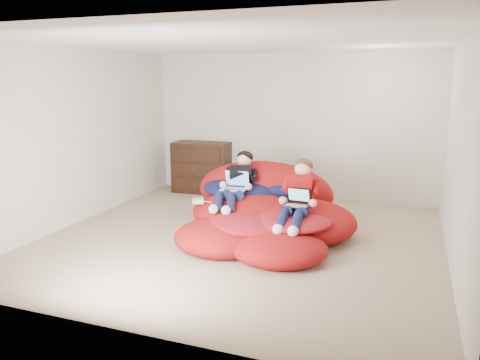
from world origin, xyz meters
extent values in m
cube|color=tan|center=(0.00, 0.00, -0.12)|extent=(5.10, 5.10, 0.25)
cube|color=beige|center=(0.00, 2.51, 1.25)|extent=(5.10, 0.02, 2.50)
cube|color=beige|center=(0.00, -2.51, 1.25)|extent=(5.10, 0.02, 2.50)
cube|color=beige|center=(-2.51, 0.00, 1.25)|extent=(0.02, 5.10, 2.50)
cube|color=beige|center=(2.51, 0.00, 1.25)|extent=(0.02, 5.10, 2.50)
cube|color=white|center=(0.00, 0.00, 2.51)|extent=(5.10, 5.10, 0.02)
cube|color=black|center=(-1.60, 2.23, 0.46)|extent=(1.06, 0.58, 0.92)
cube|color=black|center=(-1.60, 1.97, 0.18)|extent=(0.92, 0.08, 0.22)
cylinder|color=#4C3F26|center=(-1.60, 1.95, 0.18)|extent=(0.03, 0.06, 0.03)
cube|color=black|center=(-1.60, 1.97, 0.46)|extent=(0.92, 0.08, 0.22)
cylinder|color=#4C3F26|center=(-1.60, 1.95, 0.46)|extent=(0.03, 0.06, 0.03)
cube|color=black|center=(-1.60, 1.97, 0.74)|extent=(0.92, 0.08, 0.22)
cylinder|color=#4C3F26|center=(-1.60, 1.95, 0.74)|extent=(0.03, 0.06, 0.03)
ellipsoid|color=#AB1313|center=(-0.07, 0.51, 0.22)|extent=(1.62, 1.45, 0.58)
ellipsoid|color=#AB1313|center=(0.69, 0.40, 0.20)|extent=(1.50, 1.45, 0.54)
ellipsoid|color=#AB1313|center=(0.30, -0.04, 0.18)|extent=(1.34, 1.07, 0.43)
ellipsoid|color=#AB1313|center=(-0.11, -0.41, 0.14)|extent=(1.22, 1.12, 0.41)
ellipsoid|color=#AB1313|center=(0.63, -0.48, 0.13)|extent=(1.17, 1.06, 0.38)
ellipsoid|color=#AB1313|center=(-0.02, 1.04, 0.40)|extent=(2.09, 0.92, 0.92)
ellipsoid|color=#121741|center=(-0.27, 0.81, 0.48)|extent=(1.22, 1.00, 0.31)
ellipsoid|color=#121741|center=(0.35, 0.90, 0.52)|extent=(0.99, 0.69, 0.24)
ellipsoid|color=#AF1922|center=(0.68, -0.04, 0.34)|extent=(1.00, 1.00, 0.18)
ellipsoid|color=#AF1922|center=(0.17, -0.21, 0.30)|extent=(1.07, 0.96, 0.19)
ellipsoid|color=white|center=(-0.21, 1.19, 0.62)|extent=(0.40, 0.25, 0.25)
cube|color=black|center=(-0.24, 0.62, 0.66)|extent=(0.41, 0.48, 0.45)
sphere|color=#ECAC90|center=(-0.24, 0.76, 0.92)|extent=(0.21, 0.21, 0.21)
ellipsoid|color=black|center=(-0.24, 0.79, 0.96)|extent=(0.24, 0.23, 0.18)
cylinder|color=#121739|center=(-0.32, 0.31, 0.51)|extent=(0.24, 0.37, 0.19)
cylinder|color=#121739|center=(-0.32, 0.00, 0.48)|extent=(0.21, 0.35, 0.22)
sphere|color=white|center=(-0.32, -0.17, 0.42)|extent=(0.13, 0.13, 0.13)
cylinder|color=#121739|center=(-0.15, 0.31, 0.51)|extent=(0.24, 0.37, 0.19)
cylinder|color=#121739|center=(-0.15, 0.00, 0.48)|extent=(0.21, 0.35, 0.22)
sphere|color=white|center=(-0.15, -0.17, 0.42)|extent=(0.13, 0.13, 0.13)
cube|color=#AD0F0F|center=(0.72, 0.24, 0.63)|extent=(0.33, 0.35, 0.48)
sphere|color=#ECAC90|center=(0.72, 0.34, 0.93)|extent=(0.22, 0.22, 0.22)
ellipsoid|color=#522C15|center=(0.72, 0.37, 0.96)|extent=(0.24, 0.23, 0.19)
cylinder|color=#121739|center=(0.63, -0.02, 0.45)|extent=(0.17, 0.36, 0.20)
cylinder|color=#121739|center=(0.63, -0.33, 0.42)|extent=(0.14, 0.35, 0.23)
sphere|color=white|center=(0.63, -0.51, 0.36)|extent=(0.13, 0.13, 0.13)
cylinder|color=#121739|center=(0.81, -0.02, 0.45)|extent=(0.17, 0.36, 0.20)
cylinder|color=#121739|center=(0.81, -0.33, 0.42)|extent=(0.14, 0.35, 0.23)
sphere|color=white|center=(0.81, -0.51, 0.36)|extent=(0.13, 0.13, 0.13)
cube|color=silver|center=(-0.24, 0.33, 0.58)|extent=(0.34, 0.25, 0.01)
cube|color=gray|center=(-0.24, 0.31, 0.58)|extent=(0.29, 0.14, 0.00)
cube|color=silver|center=(-0.24, 0.47, 0.70)|extent=(0.34, 0.08, 0.23)
cube|color=#3A6EC6|center=(-0.24, 0.46, 0.70)|extent=(0.30, 0.06, 0.19)
cube|color=black|center=(0.72, -0.01, 0.52)|extent=(0.31, 0.22, 0.01)
cube|color=gray|center=(0.72, -0.02, 0.53)|extent=(0.26, 0.13, 0.00)
cube|color=black|center=(0.72, 0.14, 0.62)|extent=(0.30, 0.10, 0.20)
cube|color=teal|center=(0.72, 0.13, 0.63)|extent=(0.27, 0.07, 0.16)
cube|color=silver|center=(-0.69, 0.14, 0.42)|extent=(0.20, 0.20, 0.06)
camera|label=1|loc=(2.00, -5.49, 2.05)|focal=35.00mm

